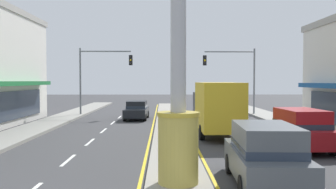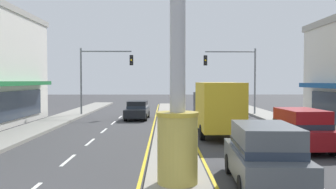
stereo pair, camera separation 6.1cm
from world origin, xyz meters
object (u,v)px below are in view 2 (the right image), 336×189
(sedan_near_left_lane, at_px, (137,110))
(suv_mid_left_lane, at_px, (264,154))
(traffic_light_left_side, at_px, (100,69))
(traffic_light_right_side, at_px, (236,70))
(district_sign, at_px, (178,42))
(box_truck_near_right_lane, at_px, (217,107))
(suv_far_right_lane, at_px, (300,129))

(sedan_near_left_lane, height_order, suv_mid_left_lane, suv_mid_left_lane)
(traffic_light_left_side, xyz_separation_m, traffic_light_right_side, (12.47, 0.30, 0.00))
(district_sign, bearing_deg, traffic_light_right_side, 74.75)
(district_sign, bearing_deg, box_truck_near_right_lane, 75.70)
(suv_mid_left_lane, bearing_deg, suv_far_right_lane, 60.90)
(traffic_light_right_side, bearing_deg, suv_far_right_lane, -90.96)
(district_sign, bearing_deg, suv_far_right_lane, 45.50)
(traffic_light_left_side, relative_size, suv_mid_left_lane, 1.32)
(traffic_light_right_side, xyz_separation_m, suv_mid_left_lane, (-3.59, -22.75, -3.26))
(suv_mid_left_lane, bearing_deg, district_sign, -177.45)
(district_sign, distance_m, sedan_near_left_lane, 20.13)
(traffic_light_right_side, bearing_deg, suv_mid_left_lane, -98.96)
(suv_far_right_lane, bearing_deg, district_sign, -134.50)
(traffic_light_right_side, height_order, suv_far_right_lane, traffic_light_right_side)
(traffic_light_left_side, xyz_separation_m, sedan_near_left_lane, (3.59, -2.94, -3.46))
(traffic_light_left_side, bearing_deg, suv_far_right_lane, -53.56)
(district_sign, height_order, traffic_light_right_side, district_sign)
(traffic_light_left_side, distance_m, sedan_near_left_lane, 5.78)
(traffic_light_left_side, height_order, sedan_near_left_lane, traffic_light_left_side)
(suv_far_right_lane, distance_m, suv_mid_left_lane, 6.80)
(traffic_light_left_side, bearing_deg, traffic_light_right_side, 1.37)
(traffic_light_right_side, bearing_deg, traffic_light_left_side, -178.63)
(district_sign, bearing_deg, sedan_near_left_lane, 97.68)
(traffic_light_left_side, height_order, box_truck_near_right_lane, traffic_light_left_side)
(district_sign, relative_size, box_truck_near_right_lane, 1.14)
(suv_far_right_lane, relative_size, sedan_near_left_lane, 1.07)
(traffic_light_left_side, xyz_separation_m, suv_far_right_lane, (12.19, -16.51, -3.26))
(traffic_light_left_side, relative_size, sedan_near_left_lane, 1.42)
(box_truck_near_right_lane, distance_m, sedan_near_left_lane, 10.66)
(traffic_light_right_side, distance_m, suv_mid_left_lane, 23.26)
(traffic_light_right_side, bearing_deg, sedan_near_left_lane, -159.99)
(box_truck_near_right_lane, height_order, suv_mid_left_lane, box_truck_near_right_lane)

